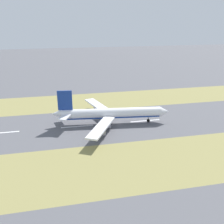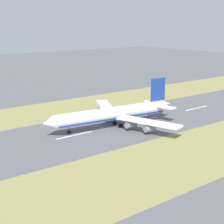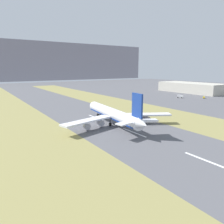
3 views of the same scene
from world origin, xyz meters
TOP-DOWN VIEW (x-y plane):
  - ground_plane at (0.00, 0.00)m, footprint 800.00×800.00m
  - grass_median_west at (-45.00, 0.00)m, footprint 40.00×600.00m
  - grass_median_east at (45.00, 0.00)m, footprint 40.00×600.00m
  - centreline_dash_near at (0.00, -63.63)m, footprint 1.20×18.00m
  - centreline_dash_mid at (0.00, -23.63)m, footprint 1.20×18.00m
  - centreline_dash_far at (0.00, 16.37)m, footprint 1.20×18.00m
  - airplane_main_jet at (-0.39, -5.52)m, footprint 63.69×67.18m

SIDE VIEW (x-z plane):
  - ground_plane at x=0.00m, z-range 0.00..0.00m
  - grass_median_west at x=-45.00m, z-range 0.00..0.01m
  - grass_median_east at x=45.00m, z-range 0.00..0.01m
  - centreline_dash_near at x=0.00m, z-range 0.00..0.01m
  - centreline_dash_mid at x=0.00m, z-range 0.00..0.01m
  - centreline_dash_far at x=0.00m, z-range 0.00..0.01m
  - airplane_main_jet at x=-0.39m, z-range -4.08..16.12m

